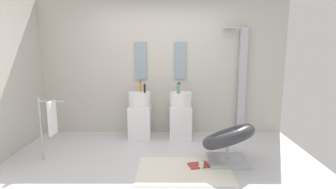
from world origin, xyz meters
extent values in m
cube|color=silver|center=(0.00, 0.00, -0.02)|extent=(4.80, 3.60, 0.04)
cube|color=beige|center=(0.00, 1.65, 1.30)|extent=(4.80, 0.10, 2.60)
cube|color=white|center=(-0.38, 1.24, 0.30)|extent=(0.40, 0.40, 0.60)
cylinder|color=white|center=(-0.38, 1.24, 0.74)|extent=(0.40, 0.40, 0.27)
cylinder|color=#B7BABF|center=(-0.38, 1.35, 0.92)|extent=(0.02, 0.02, 0.10)
cube|color=white|center=(0.38, 1.24, 0.30)|extent=(0.40, 0.40, 0.60)
cylinder|color=white|center=(0.38, 1.24, 0.74)|extent=(0.40, 0.40, 0.27)
cylinder|color=#B7BABF|center=(0.38, 1.35, 0.92)|extent=(0.02, 0.02, 0.10)
cube|color=#8C9EA8|center=(-0.38, 1.58, 1.42)|extent=(0.22, 0.03, 0.71)
cube|color=#8C9EA8|center=(0.38, 1.58, 1.42)|extent=(0.22, 0.03, 0.71)
cube|color=#B7BABF|center=(1.57, 1.53, 1.02)|extent=(0.14, 0.08, 2.05)
cylinder|color=#B7BABF|center=(1.42, 1.51, 2.03)|extent=(0.30, 0.02, 0.02)
cylinder|color=#B7BABF|center=(1.27, 1.48, 2.03)|extent=(0.24, 0.24, 0.02)
cube|color=#B7BABF|center=(1.03, 0.15, 0.03)|extent=(0.56, 0.50, 0.06)
cylinder|color=#B7BABF|center=(1.03, 0.15, 0.20)|extent=(0.05, 0.05, 0.34)
torus|color=#333338|center=(1.03, 0.15, 0.40)|extent=(1.10, 1.10, 0.49)
cylinder|color=#B7BABF|center=(-1.74, 0.25, 0.47)|extent=(0.03, 0.03, 0.95)
cylinder|color=#B7BABF|center=(-1.56, 0.25, 0.90)|extent=(0.36, 0.02, 0.02)
cube|color=white|center=(-1.56, 0.25, 0.65)|extent=(0.04, 0.22, 0.50)
cube|color=white|center=(0.38, -0.12, 0.01)|extent=(1.29, 0.88, 0.01)
cube|color=#B73838|center=(0.59, 0.01, 0.02)|extent=(0.32, 0.26, 0.02)
cylinder|color=white|center=(0.62, -0.05, 0.05)|extent=(0.07, 0.07, 0.09)
cylinder|color=#C68C38|center=(-0.37, 1.33, 0.96)|extent=(0.06, 0.06, 0.18)
cylinder|color=black|center=(-0.37, 1.33, 1.06)|extent=(0.03, 0.03, 0.02)
cylinder|color=#59996B|center=(0.33, 1.11, 0.96)|extent=(0.06, 0.06, 0.17)
cylinder|color=black|center=(0.33, 1.11, 1.05)|extent=(0.03, 0.03, 0.02)
cylinder|color=black|center=(-0.28, 1.21, 0.94)|extent=(0.04, 0.04, 0.15)
cylinder|color=black|center=(-0.28, 1.21, 1.03)|extent=(0.02, 0.02, 0.02)
cylinder|color=#99999E|center=(0.37, 1.38, 0.94)|extent=(0.05, 0.05, 0.14)
cylinder|color=black|center=(0.37, 1.38, 1.02)|extent=(0.03, 0.03, 0.02)
camera|label=1|loc=(0.17, -3.51, 1.67)|focal=28.21mm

